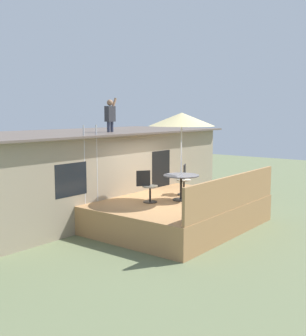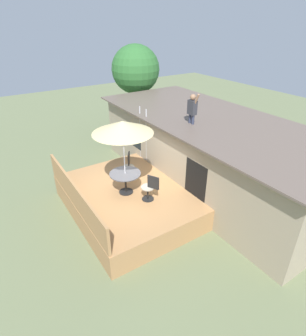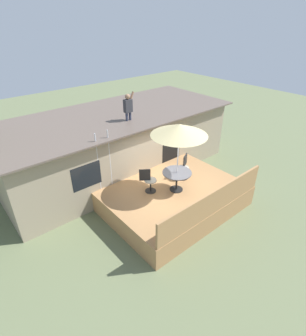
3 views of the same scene
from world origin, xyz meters
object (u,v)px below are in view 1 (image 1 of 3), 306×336
at_px(patio_table, 181,180).
at_px(patio_chair_right, 184,180).
at_px(patio_umbrella, 182,119).
at_px(step_ladder, 91,164).
at_px(person_figure, 110,113).
at_px(patio_chair_left, 148,187).

distance_m(patio_table, patio_chair_right, 0.94).
xyz_separation_m(patio_umbrella, step_ladder, (-1.84, 1.83, -1.25)).
xyz_separation_m(patio_table, person_figure, (-0.04, 2.76, 1.93)).
bearing_deg(patio_table, patio_umbrella, 180.00).
bearing_deg(patio_chair_right, step_ladder, -55.72).
distance_m(patio_table, patio_chair_left, 1.02).
xyz_separation_m(step_ladder, patio_chair_left, (1.01, -1.25, -0.64)).
height_order(patio_table, step_ladder, step_ladder).
distance_m(step_ladder, patio_chair_left, 1.73).
height_order(patio_umbrella, person_figure, person_figure).
distance_m(patio_umbrella, person_figure, 2.77).
bearing_deg(patio_table, person_figure, 90.84).
bearing_deg(patio_umbrella, step_ladder, 135.21).
bearing_deg(person_figure, patio_table, -89.16).
bearing_deg(person_figure, patio_chair_left, -109.99).
xyz_separation_m(person_figure, patio_chair_right, (0.86, -2.33, -2.06)).
relative_size(patio_table, patio_umbrella, 0.41).
relative_size(patio_table, patio_chair_left, 1.13).
relative_size(person_figure, patio_chair_left, 1.21).
xyz_separation_m(person_figure, patio_chair_left, (-0.80, -2.19, -2.06)).
distance_m(patio_umbrella, step_ladder, 2.88).
bearing_deg(patio_chair_right, patio_table, -0.00).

